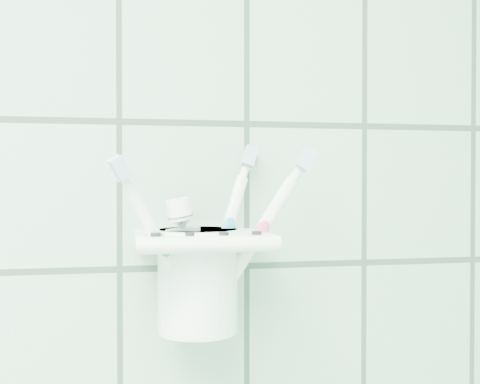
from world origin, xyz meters
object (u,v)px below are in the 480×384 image
(holder_bracket, at_px, (202,241))
(toothbrush_orange, at_px, (202,220))
(toothbrush_pink, at_px, (205,229))
(cup, at_px, (198,276))
(toothpaste_tube, at_px, (199,252))
(toothbrush_blue, at_px, (199,226))

(holder_bracket, height_order, toothbrush_orange, toothbrush_orange)
(holder_bracket, bearing_deg, toothbrush_pink, -78.93)
(holder_bracket, xyz_separation_m, toothbrush_pink, (0.00, -0.01, 0.01))
(cup, height_order, toothpaste_tube, toothpaste_tube)
(holder_bracket, height_order, toothpaste_tube, toothpaste_tube)
(holder_bracket, xyz_separation_m, cup, (-0.00, 0.00, -0.04))
(toothbrush_pink, relative_size, toothpaste_tube, 1.37)
(toothbrush_pink, xyz_separation_m, toothpaste_tube, (-0.01, -0.00, -0.02))
(cup, xyz_separation_m, toothbrush_pink, (0.01, -0.01, 0.05))
(toothbrush_blue, bearing_deg, toothbrush_orange, 52.84)
(toothbrush_pink, height_order, toothbrush_blue, toothbrush_blue)
(holder_bracket, bearing_deg, toothbrush_blue, -109.69)
(cup, relative_size, toothbrush_blue, 0.53)
(toothbrush_orange, bearing_deg, toothpaste_tube, -164.20)
(holder_bracket, distance_m, cup, 0.04)
(holder_bracket, relative_size, toothbrush_pink, 0.72)
(holder_bracket, height_order, toothbrush_blue, toothbrush_blue)
(holder_bracket, bearing_deg, toothpaste_tube, -111.82)
(cup, distance_m, toothpaste_tube, 0.03)
(toothbrush_blue, distance_m, toothbrush_orange, 0.01)
(toothbrush_pink, bearing_deg, toothbrush_blue, -157.20)
(toothpaste_tube, bearing_deg, cup, 100.20)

